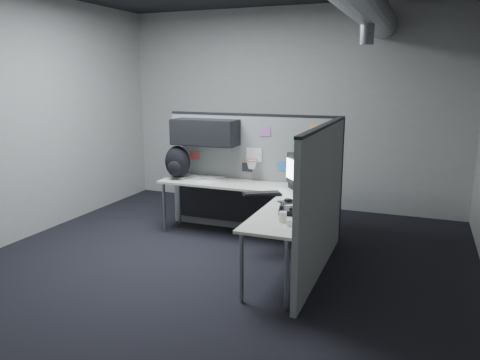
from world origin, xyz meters
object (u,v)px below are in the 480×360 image
at_px(backpack, 177,163).
at_px(phone, 288,210).
at_px(monitor, 307,171).
at_px(keyboard, 262,194).
at_px(desk, 254,199).

bearing_deg(backpack, phone, -22.24).
height_order(monitor, keyboard, monitor).
relative_size(monitor, backpack, 1.23).
height_order(keyboard, phone, phone).
bearing_deg(desk, phone, -51.01).
relative_size(desk, monitor, 4.16).
distance_m(keyboard, backpack, 1.51).
bearing_deg(monitor, keyboard, -123.48).
xyz_separation_m(monitor, phone, (0.07, -1.12, -0.20)).
xyz_separation_m(keyboard, backpack, (-1.41, 0.50, 0.20)).
bearing_deg(backpack, keyboard, -11.34).
bearing_deg(phone, desk, 125.66).
bearing_deg(keyboard, desk, 143.07).
height_order(monitor, phone, monitor).
distance_m(desk, backpack, 1.30).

